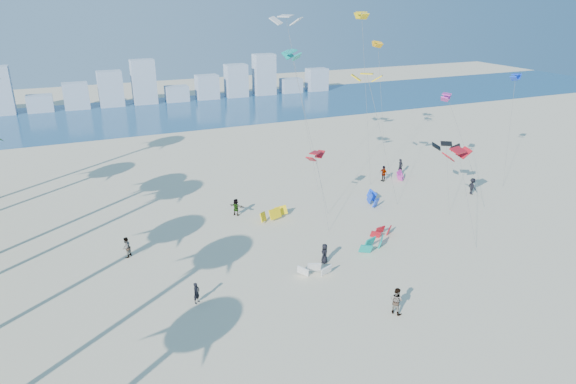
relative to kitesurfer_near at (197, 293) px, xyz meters
name	(u,v)px	position (x,y,z in m)	size (l,w,h in m)	color
ground	(352,366)	(6.48, -9.82, -0.76)	(220.00, 220.00, 0.00)	beige
ocean	(147,114)	(6.48, 62.18, -0.76)	(220.00, 220.00, 0.00)	navy
kitesurfer_near	(197,293)	(0.00, 0.00, 0.00)	(0.56, 0.37, 1.53)	black
kitesurfer_mid	(396,301)	(11.76, -6.44, 0.18)	(0.91, 0.71, 1.88)	gray
kitesurfers_far	(335,201)	(16.50, 10.77, 0.10)	(36.23, 16.27, 1.87)	black
grounded_kites	(345,218)	(15.85, 7.64, -0.30)	(21.29, 17.43, 1.03)	silver
flying_kites	(372,71)	(22.04, 14.13, 11.92)	(27.18, 25.26, 18.49)	#B6121D
distant_skyline	(130,89)	(5.29, 72.18, 2.32)	(85.00, 3.00, 8.40)	#9EADBF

